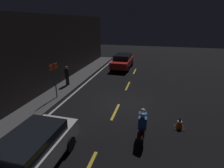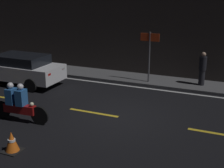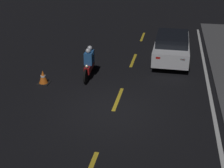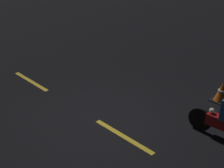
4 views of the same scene
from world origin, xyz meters
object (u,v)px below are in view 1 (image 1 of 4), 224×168
Objects in this scene: motorcycle at (142,125)px; shop_sign at (54,74)px; sedan_white at (29,153)px; pedestrian at (67,76)px; traffic_cone_near at (180,123)px; taxi_red at (122,61)px.

shop_sign is (2.84, 6.06, 1.15)m from motorcycle.
sedan_white is 6.32m from shop_sign.
pedestrian is 0.65× the size of shop_sign.
motorcycle is 1.41× the size of pedestrian.
shop_sign is at bearing 78.25° from traffic_cone_near.
pedestrian is at bearing 63.89° from traffic_cone_near.
traffic_cone_near is 9.25m from pedestrian.
motorcycle is (2.91, -3.64, -0.12)m from sedan_white.
taxi_red is at bearing 178.93° from sedan_white.
shop_sign is (5.75, 2.42, 1.04)m from sedan_white.
shop_sign is at bearing -15.79° from taxi_red.
traffic_cone_near is (4.12, -5.42, -0.48)m from sedan_white.
pedestrian is at bearing -24.42° from taxi_red.
shop_sign is (1.63, 7.84, 1.51)m from traffic_cone_near.
shop_sign is (-2.43, -0.45, 0.90)m from pedestrian.
traffic_cone_near is (1.21, -1.77, -0.36)m from motorcycle.
traffic_cone_near is at bearing -116.11° from pedestrian.
taxi_red is at bearing 24.86° from traffic_cone_near.
pedestrian is (-6.82, 3.24, 0.10)m from taxi_red.
sedan_white is 6.82m from traffic_cone_near.
sedan_white is 7.21× the size of traffic_cone_near.
sedan_white is 8.67m from pedestrian.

